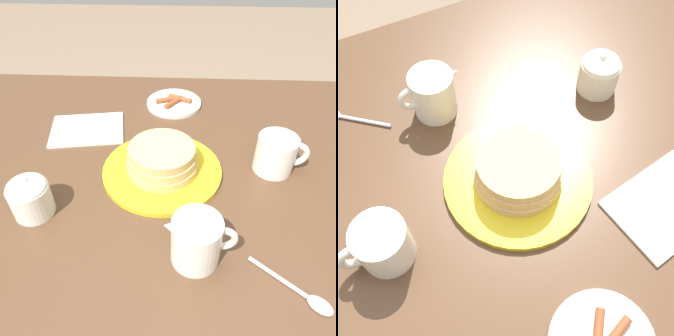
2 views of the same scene
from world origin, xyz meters
The scene contains 8 objects.
ground_plane centered at (0.00, 0.00, 0.00)m, with size 8.00×8.00×0.00m, color #7A6651.
dining_table centered at (0.00, 0.00, 0.62)m, with size 1.46×0.96×0.73m.
pancake_plate centered at (-0.04, 0.01, 0.75)m, with size 0.26×0.26×0.07m.
coffee_mug centered at (0.21, 0.04, 0.77)m, with size 0.12×0.09×0.08m.
creamer_pitcher centered at (0.03, -0.20, 0.78)m, with size 0.13×0.08×0.10m.
sugar_bowl centered at (-0.28, -0.11, 0.77)m, with size 0.08×0.08×0.09m.
napkin centered at (-0.24, 0.17, 0.73)m, with size 0.20×0.17×0.01m.
spoon centered at (0.20, -0.26, 0.73)m, with size 0.12×0.10×0.01m.
Camera 2 is at (0.14, 0.33, 1.38)m, focal length 45.00 mm.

